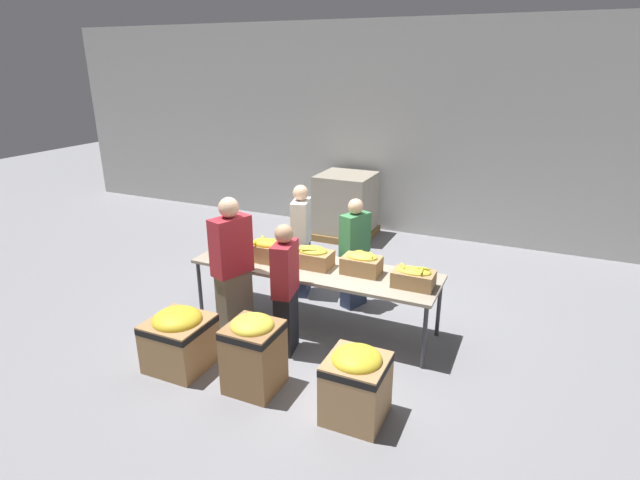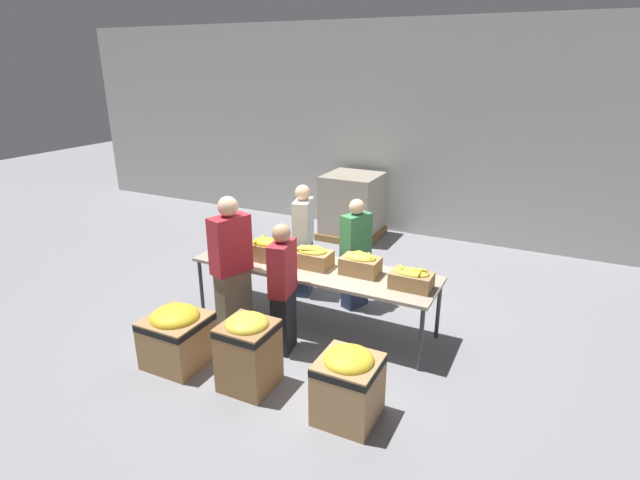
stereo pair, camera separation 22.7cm
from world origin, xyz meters
The scene contains 16 objects.
ground_plane centered at (0.00, 0.00, 0.00)m, with size 30.00×30.00×0.00m, color gray.
wall_back centered at (0.00, 4.17, 2.00)m, with size 16.00×0.08×4.00m.
sorting_table centered at (0.00, 0.00, 0.77)m, with size 3.15×0.90×0.82m.
banana_box_0 centered at (-1.21, -0.11, 0.95)m, with size 0.45×0.26×0.27m.
banana_box_1 centered at (-0.65, -0.06, 0.97)m, with size 0.44×0.33×0.31m.
banana_box_2 centered at (-0.04, 0.02, 0.95)m, with size 0.49×0.32×0.28m.
banana_box_3 centered at (0.60, 0.07, 0.95)m, with size 0.46×0.30×0.28m.
banana_box_4 centered at (1.27, -0.05, 0.94)m, with size 0.47×0.29×0.26m.
volunteer_0 centered at (-0.58, 0.79, 0.82)m, with size 0.33×0.48×1.65m.
volunteer_1 centered at (-0.05, -0.69, 0.78)m, with size 0.28×0.45×1.58m.
volunteer_2 centered at (0.26, 0.74, 0.77)m, with size 0.35×0.46×1.55m.
volunteer_3 centered at (-0.80, -0.64, 0.89)m, with size 0.38×0.53×1.79m.
donation_bin_0 centered at (-0.99, -1.47, 0.37)m, with size 0.64×0.64×0.70m.
donation_bin_1 centered at (-0.02, -1.47, 0.44)m, with size 0.53×0.53×0.83m.
donation_bin_2 centered at (1.11, -1.47, 0.40)m, with size 0.57×0.57×0.75m.
pallet_stack_0 centered at (-0.93, 3.45, 0.61)m, with size 1.10×1.10×1.24m.
Camera 1 is at (2.44, -5.25, 3.27)m, focal length 28.00 mm.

